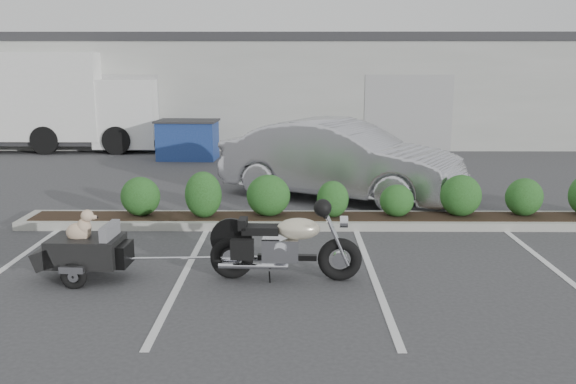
{
  "coord_description": "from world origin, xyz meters",
  "views": [
    {
      "loc": [
        0.05,
        -8.87,
        2.96
      ],
      "look_at": [
        -0.03,
        1.59,
        0.75
      ],
      "focal_mm": 38.0,
      "sensor_mm": 36.0,
      "label": 1
    }
  ],
  "objects_px": {
    "sedan": "(340,160)",
    "dumpster": "(188,139)",
    "delivery_truck": "(61,104)",
    "motorcycle": "(285,246)",
    "pet_trailer": "(85,249)"
  },
  "relations": [
    {
      "from": "pet_trailer",
      "to": "sedan",
      "type": "height_order",
      "value": "sedan"
    },
    {
      "from": "motorcycle",
      "to": "delivery_truck",
      "type": "xyz_separation_m",
      "value": [
        -7.94,
        13.14,
        1.11
      ]
    },
    {
      "from": "motorcycle",
      "to": "pet_trailer",
      "type": "bearing_deg",
      "value": -177.76
    },
    {
      "from": "motorcycle",
      "to": "sedan",
      "type": "xyz_separation_m",
      "value": [
        1.16,
        5.22,
        0.39
      ]
    },
    {
      "from": "sedan",
      "to": "delivery_truck",
      "type": "distance_m",
      "value": 12.08
    },
    {
      "from": "sedan",
      "to": "delivery_truck",
      "type": "bearing_deg",
      "value": 76.81
    },
    {
      "from": "pet_trailer",
      "to": "dumpster",
      "type": "distance_m",
      "value": 10.93
    },
    {
      "from": "motorcycle",
      "to": "dumpster",
      "type": "xyz_separation_m",
      "value": [
        -3.19,
        10.94,
        0.14
      ]
    },
    {
      "from": "motorcycle",
      "to": "delivery_truck",
      "type": "bearing_deg",
      "value": 123.82
    },
    {
      "from": "sedan",
      "to": "dumpster",
      "type": "height_order",
      "value": "sedan"
    },
    {
      "from": "sedan",
      "to": "delivery_truck",
      "type": "relative_size",
      "value": 0.73
    },
    {
      "from": "motorcycle",
      "to": "pet_trailer",
      "type": "relative_size",
      "value": 1.25
    },
    {
      "from": "sedan",
      "to": "dumpster",
      "type": "bearing_deg",
      "value": 65.07
    },
    {
      "from": "pet_trailer",
      "to": "delivery_truck",
      "type": "bearing_deg",
      "value": 114.14
    },
    {
      "from": "pet_trailer",
      "to": "dumpster",
      "type": "relative_size",
      "value": 0.87
    }
  ]
}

